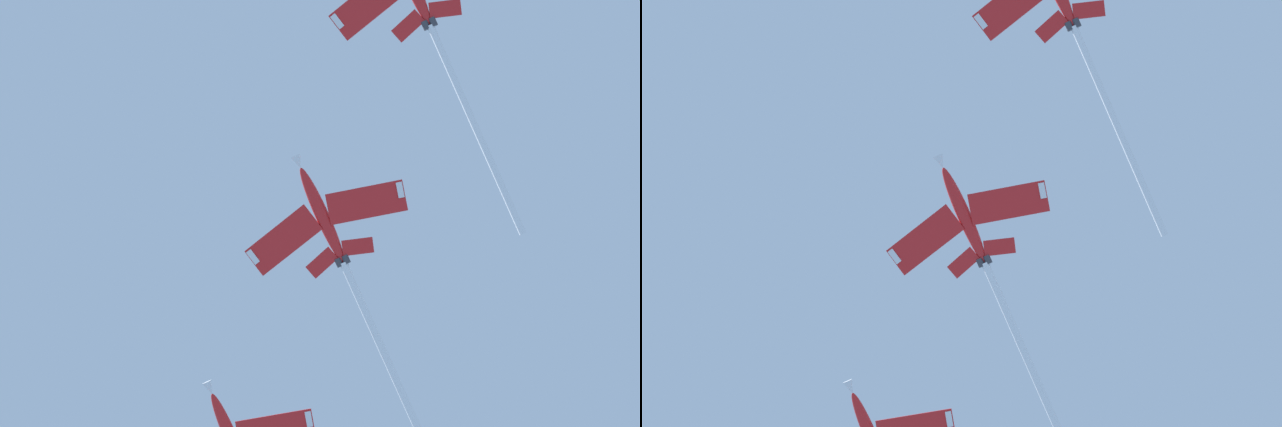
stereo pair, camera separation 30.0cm
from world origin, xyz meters
TOP-DOWN VIEW (x-y plane):
  - jet_lead at (26.78, 2.22)m, footprint 37.21×19.67m
  - jet_second at (53.28, 16.63)m, footprint 42.67×19.62m

SIDE VIEW (x-z plane):
  - jet_second at x=53.28m, z-range 109.74..124.53m
  - jet_lead at x=26.78m, z-range 117.71..129.85m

